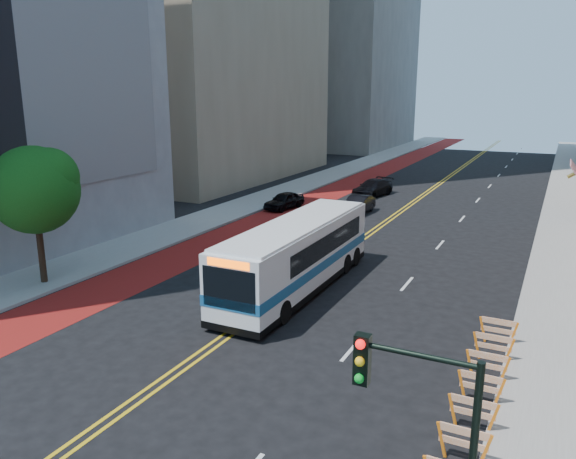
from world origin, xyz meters
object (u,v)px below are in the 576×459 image
(street_tree, at_px, (35,186))
(car_a, at_px, (284,201))
(car_c, at_px, (373,188))
(traffic_signal, at_px, (421,427))
(car_b, at_px, (358,205))
(transit_bus, at_px, (298,254))

(street_tree, relative_size, car_a, 1.68)
(car_a, distance_m, car_c, 9.76)
(traffic_signal, distance_m, car_b, 34.22)
(traffic_signal, bearing_deg, car_b, 111.00)
(car_a, height_order, car_c, car_c)
(transit_bus, bearing_deg, car_b, 99.79)
(traffic_signal, height_order, car_b, traffic_signal)
(street_tree, height_order, car_c, street_tree)
(car_b, bearing_deg, car_a, -169.51)
(street_tree, relative_size, car_b, 1.59)
(transit_bus, bearing_deg, traffic_signal, -57.80)
(street_tree, height_order, traffic_signal, street_tree)
(transit_bus, xyz_separation_m, car_a, (-8.94, 16.36, -1.07))
(transit_bus, bearing_deg, car_a, 118.50)
(car_b, relative_size, car_c, 0.84)
(transit_bus, height_order, car_c, transit_bus)
(street_tree, bearing_deg, car_c, 76.51)
(transit_bus, bearing_deg, street_tree, -156.87)
(car_c, bearing_deg, car_a, -107.39)
(car_a, bearing_deg, car_c, 71.48)
(car_c, bearing_deg, transit_bus, -69.27)
(car_a, xyz_separation_m, car_c, (4.63, 8.59, 0.05))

